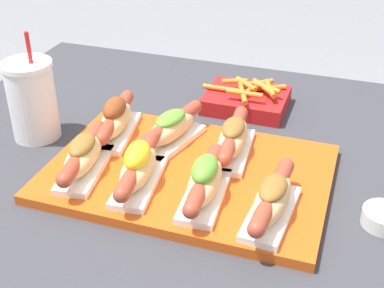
# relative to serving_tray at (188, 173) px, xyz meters

# --- Properties ---
(serving_tray) EXTENTS (0.49, 0.33, 0.02)m
(serving_tray) POSITION_rel_serving_tray_xyz_m (0.00, 0.00, 0.00)
(serving_tray) COLOR #CC4C14
(serving_tray) RESTS_ON patio_table
(hot_dog_0) EXTENTS (0.08, 0.20, 0.07)m
(hot_dog_0) POSITION_rel_serving_tray_xyz_m (-0.17, -0.07, 0.04)
(hot_dog_0) COLOR white
(hot_dog_0) RESTS_ON serving_tray
(hot_dog_1) EXTENTS (0.08, 0.20, 0.08)m
(hot_dog_1) POSITION_rel_serving_tray_xyz_m (-0.06, -0.07, 0.04)
(hot_dog_1) COLOR white
(hot_dog_1) RESTS_ON serving_tray
(hot_dog_2) EXTENTS (0.07, 0.20, 0.07)m
(hot_dog_2) POSITION_rel_serving_tray_xyz_m (0.05, -0.07, 0.04)
(hot_dog_2) COLOR white
(hot_dog_2) RESTS_ON serving_tray
(hot_dog_3) EXTENTS (0.07, 0.20, 0.07)m
(hot_dog_3) POSITION_rel_serving_tray_xyz_m (0.16, -0.08, 0.04)
(hot_dog_3) COLOR white
(hot_dog_3) RESTS_ON serving_tray
(hot_dog_4) EXTENTS (0.08, 0.20, 0.08)m
(hot_dog_4) POSITION_rel_serving_tray_xyz_m (-0.17, 0.07, 0.04)
(hot_dog_4) COLOR white
(hot_dog_4) RESTS_ON serving_tray
(hot_dog_5) EXTENTS (0.10, 0.19, 0.06)m
(hot_dog_5) POSITION_rel_serving_tray_xyz_m (-0.06, 0.07, 0.04)
(hot_dog_5) COLOR white
(hot_dog_5) RESTS_ON serving_tray
(hot_dog_6) EXTENTS (0.07, 0.20, 0.07)m
(hot_dog_6) POSITION_rel_serving_tray_xyz_m (0.06, 0.07, 0.04)
(hot_dog_6) COLOR white
(hot_dog_6) RESTS_ON serving_tray
(sauce_bowl) EXTENTS (0.07, 0.07, 0.03)m
(sauce_bowl) POSITION_rel_serving_tray_xyz_m (0.33, -0.02, 0.01)
(sauce_bowl) COLOR silver
(sauce_bowl) RESTS_ON patio_table
(drink_cup) EXTENTS (0.10, 0.10, 0.22)m
(drink_cup) POSITION_rel_serving_tray_xyz_m (-0.33, 0.04, 0.07)
(drink_cup) COLOR white
(drink_cup) RESTS_ON patio_table
(fries_basket) EXTENTS (0.18, 0.15, 0.06)m
(fries_basket) POSITION_rel_serving_tray_xyz_m (0.03, 0.30, 0.01)
(fries_basket) COLOR #B21919
(fries_basket) RESTS_ON patio_table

